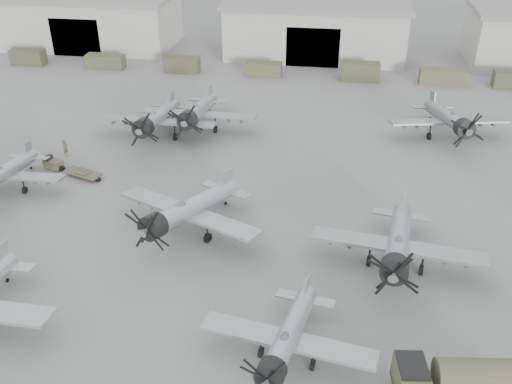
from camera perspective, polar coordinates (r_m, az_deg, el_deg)
ground at (r=42.05m, az=1.06°, el=-11.58°), size 220.00×220.00×0.00m
hangar_left at (r=104.57m, az=-16.21°, el=16.31°), size 29.00×14.80×8.70m
hangar_center at (r=95.97m, az=5.98°, el=16.10°), size 29.00×14.80×8.70m
support_truck_0 at (r=97.66m, az=-21.83°, el=12.42°), size 5.23×2.20×2.35m
support_truck_1 at (r=92.24m, az=-14.82°, el=12.51°), size 5.81×2.20×2.08m
support_truck_2 at (r=88.35m, az=-7.39°, el=12.53°), size 5.21×2.20×2.25m
support_truck_3 at (r=86.02m, az=0.79°, el=12.19°), size 5.24×2.20×2.00m
support_truck_4 at (r=85.35m, az=10.39°, el=11.77°), size 5.41×2.20×2.63m
support_truck_5 at (r=86.68m, az=18.18°, el=10.90°), size 6.54×2.20×2.22m
aircraft_near_1 at (r=36.93m, az=3.08°, el=-14.55°), size 11.56×10.40×4.59m
aircraft_mid_0 at (r=59.41m, az=-23.96°, el=1.68°), size 11.40×10.26×4.58m
aircraft_mid_1 at (r=48.30m, az=-7.03°, el=-1.87°), size 13.31×12.06×5.44m
aircraft_mid_2 at (r=45.26m, az=13.99°, el=-5.17°), size 13.57×12.22×5.39m
aircraft_far_0 at (r=67.27m, az=-5.89°, el=7.97°), size 13.65×12.28×5.47m
aircraft_far_1 at (r=68.59m, az=18.84°, el=6.89°), size 13.67×12.30×5.43m
aircraft_extra_563 at (r=65.98m, az=-9.98°, el=7.20°), size 13.65×12.28×5.47m
fuel_tanker at (r=37.27m, az=19.65°, el=-17.15°), size 7.98×4.19×2.99m
tug_trailer at (r=61.98m, az=-18.60°, el=2.35°), size 6.92×3.45×1.38m
ground_crew at (r=65.08m, az=-18.54°, el=4.20°), size 0.57×0.77×1.95m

